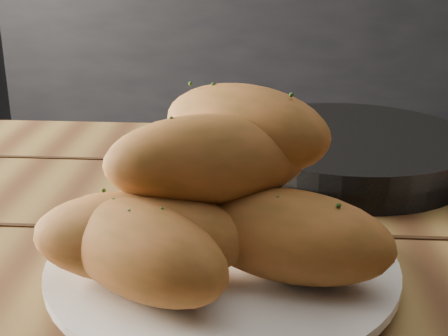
{
  "coord_description": "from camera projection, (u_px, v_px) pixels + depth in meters",
  "views": [
    {
      "loc": [
        -0.36,
        -0.98,
        1.02
      ],
      "look_at": [
        -0.4,
        -0.5,
        0.84
      ],
      "focal_mm": 50.0,
      "sensor_mm": 36.0,
      "label": 1
    }
  ],
  "objects": [
    {
      "name": "plate",
      "position": [
        222.0,
        267.0,
        0.52
      ],
      "size": [
        0.29,
        0.29,
        0.02
      ],
      "color": "white",
      "rests_on": "table"
    },
    {
      "name": "skillet",
      "position": [
        350.0,
        150.0,
        0.76
      ],
      "size": [
        0.43,
        0.3,
        0.05
      ],
      "color": "black",
      "rests_on": "table"
    },
    {
      "name": "bread_rolls",
      "position": [
        207.0,
        200.0,
        0.49
      ],
      "size": [
        0.29,
        0.28,
        0.14
      ],
      "color": "#C76E37",
      "rests_on": "plate"
    },
    {
      "name": "counter",
      "position": [
        352.0,
        79.0,
        2.68
      ],
      "size": [
        2.8,
        0.6,
        0.9
      ],
      "primitive_type": "cube",
      "color": "black",
      "rests_on": "ground"
    }
  ]
}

